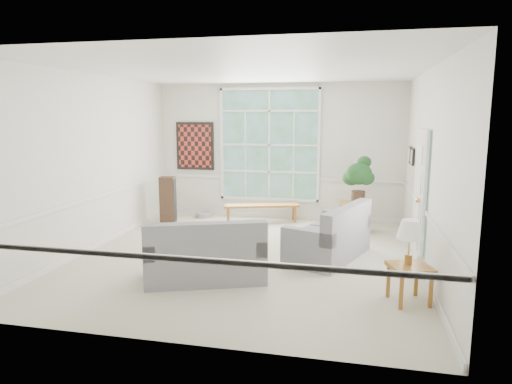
# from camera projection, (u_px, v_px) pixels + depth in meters

# --- Properties ---
(floor) EXTENTS (5.50, 6.00, 0.01)m
(floor) POSITION_uv_depth(u_px,v_px,m) (248.00, 256.00, 7.56)
(floor) COLOR beige
(floor) RESTS_ON ground
(ceiling) EXTENTS (5.50, 6.00, 0.02)m
(ceiling) POSITION_uv_depth(u_px,v_px,m) (247.00, 70.00, 7.05)
(ceiling) COLOR white
(ceiling) RESTS_ON ground
(wall_back) EXTENTS (5.50, 0.02, 3.00)m
(wall_back) POSITION_uv_depth(u_px,v_px,m) (278.00, 152.00, 10.19)
(wall_back) COLOR silver
(wall_back) RESTS_ON ground
(wall_front) EXTENTS (5.50, 0.02, 3.00)m
(wall_front) POSITION_uv_depth(u_px,v_px,m) (175.00, 200.00, 4.41)
(wall_front) COLOR silver
(wall_front) RESTS_ON ground
(wall_left) EXTENTS (0.02, 6.00, 3.00)m
(wall_left) POSITION_uv_depth(u_px,v_px,m) (93.00, 162.00, 7.88)
(wall_left) COLOR silver
(wall_left) RESTS_ON ground
(wall_right) EXTENTS (0.02, 6.00, 3.00)m
(wall_right) POSITION_uv_depth(u_px,v_px,m) (428.00, 171.00, 6.72)
(wall_right) COLOR silver
(wall_right) RESTS_ON ground
(window_back) EXTENTS (2.30, 0.08, 2.40)m
(window_back) POSITION_uv_depth(u_px,v_px,m) (269.00, 145.00, 10.17)
(window_back) COLOR white
(window_back) RESTS_ON wall_back
(entry_door) EXTENTS (0.08, 0.90, 2.10)m
(entry_door) POSITION_uv_depth(u_px,v_px,m) (418.00, 194.00, 7.38)
(entry_door) COLOR white
(entry_door) RESTS_ON floor
(door_sidelight) EXTENTS (0.08, 0.26, 1.90)m
(door_sidelight) POSITION_uv_depth(u_px,v_px,m) (424.00, 194.00, 6.76)
(door_sidelight) COLOR white
(door_sidelight) RESTS_ON wall_right
(wall_art) EXTENTS (0.90, 0.06, 1.10)m
(wall_art) POSITION_uv_depth(u_px,v_px,m) (195.00, 146.00, 10.54)
(wall_art) COLOR maroon
(wall_art) RESTS_ON wall_back
(wall_frame_near) EXTENTS (0.04, 0.26, 0.32)m
(wall_frame_near) POSITION_uv_depth(u_px,v_px,m) (412.00, 157.00, 8.41)
(wall_frame_near) COLOR black
(wall_frame_near) RESTS_ON wall_right
(wall_frame_far) EXTENTS (0.04, 0.26, 0.32)m
(wall_frame_far) POSITION_uv_depth(u_px,v_px,m) (410.00, 155.00, 8.79)
(wall_frame_far) COLOR black
(wall_frame_far) RESTS_ON wall_right
(loveseat_right) EXTENTS (1.38, 1.84, 0.89)m
(loveseat_right) POSITION_uv_depth(u_px,v_px,m) (328.00, 231.00, 7.43)
(loveseat_right) COLOR gray
(loveseat_right) RESTS_ON floor
(loveseat_front) EXTENTS (1.85, 1.38, 0.89)m
(loveseat_front) POSITION_uv_depth(u_px,v_px,m) (205.00, 248.00, 6.45)
(loveseat_front) COLOR gray
(loveseat_front) RESTS_ON floor
(coffee_table) EXTENTS (1.11, 0.77, 0.38)m
(coffee_table) POSITION_uv_depth(u_px,v_px,m) (221.00, 240.00, 7.83)
(coffee_table) COLOR #955E21
(coffee_table) RESTS_ON floor
(pewter_bowl) EXTENTS (0.44, 0.44, 0.09)m
(pewter_bowl) POSITION_uv_depth(u_px,v_px,m) (217.00, 227.00, 7.78)
(pewter_bowl) COLOR #A1A1A6
(pewter_bowl) RESTS_ON coffee_table
(window_bench) EXTENTS (1.66, 0.80, 0.38)m
(window_bench) POSITION_uv_depth(u_px,v_px,m) (261.00, 213.00, 9.95)
(window_bench) COLOR #955E21
(window_bench) RESTS_ON floor
(end_table) EXTENTS (0.58, 0.58, 0.58)m
(end_table) POSITION_uv_depth(u_px,v_px,m) (354.00, 217.00, 9.15)
(end_table) COLOR #955E21
(end_table) RESTS_ON floor
(houseplant) EXTENTS (0.64, 0.64, 0.95)m
(houseplant) POSITION_uv_depth(u_px,v_px,m) (359.00, 179.00, 9.06)
(houseplant) COLOR #1E4A21
(houseplant) RESTS_ON end_table
(side_table) EXTENTS (0.60, 0.60, 0.48)m
(side_table) POSITION_uv_depth(u_px,v_px,m) (409.00, 284.00, 5.66)
(side_table) COLOR #955E21
(side_table) RESTS_ON floor
(table_lamp) EXTENTS (0.35, 0.35, 0.56)m
(table_lamp) POSITION_uv_depth(u_px,v_px,m) (409.00, 242.00, 5.62)
(table_lamp) COLOR silver
(table_lamp) RESTS_ON side_table
(pet_bed) EXTENTS (0.48, 0.48, 0.11)m
(pet_bed) POSITION_uv_depth(u_px,v_px,m) (203.00, 215.00, 10.45)
(pet_bed) COLOR gray
(pet_bed) RESTS_ON floor
(floor_speaker) EXTENTS (0.34, 0.28, 1.00)m
(floor_speaker) POSITION_uv_depth(u_px,v_px,m) (168.00, 200.00, 9.85)
(floor_speaker) COLOR #3B281B
(floor_speaker) RESTS_ON floor
(cat) EXTENTS (0.44, 0.43, 0.17)m
(cat) POSITION_uv_depth(u_px,v_px,m) (337.00, 218.00, 7.95)
(cat) COLOR black
(cat) RESTS_ON loveseat_right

